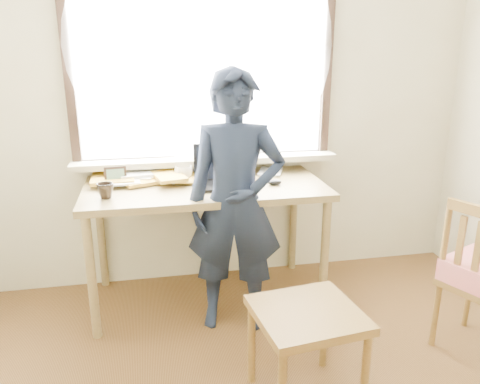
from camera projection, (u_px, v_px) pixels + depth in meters
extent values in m
cube|color=beige|center=(232.00, 105.00, 3.31)|extent=(3.50, 0.02, 2.60)
cube|color=white|center=(204.00, 61.00, 3.17)|extent=(1.70, 0.01, 1.30)
cube|color=black|center=(206.00, 159.00, 3.36)|extent=(1.82, 0.06, 0.06)
cube|color=black|center=(67.00, 62.00, 2.99)|extent=(0.06, 0.06, 1.30)
cube|color=black|center=(327.00, 60.00, 3.32)|extent=(0.06, 0.06, 1.30)
cube|color=beige|center=(207.00, 160.00, 3.29)|extent=(1.85, 0.20, 0.04)
cube|color=white|center=(205.00, 46.00, 3.07)|extent=(1.95, 0.02, 1.65)
cube|color=olive|center=(205.00, 188.00, 3.06)|extent=(1.55, 0.78, 0.04)
cylinder|color=olive|center=(92.00, 278.00, 2.74)|extent=(0.06, 0.06, 0.79)
cylinder|color=olive|center=(101.00, 235.00, 3.36)|extent=(0.06, 0.06, 0.79)
cylinder|color=olive|center=(324.00, 258.00, 3.01)|extent=(0.06, 0.06, 0.79)
cylinder|color=olive|center=(293.00, 221.00, 3.63)|extent=(0.06, 0.06, 0.79)
cube|color=black|center=(223.00, 185.00, 3.00)|extent=(0.39, 0.29, 0.02)
cube|color=black|center=(222.00, 162.00, 3.09)|extent=(0.38, 0.11, 0.25)
cube|color=black|center=(222.00, 162.00, 3.09)|extent=(0.33, 0.08, 0.20)
cube|color=black|center=(224.00, 185.00, 2.99)|extent=(0.34, 0.18, 0.00)
imported|color=white|center=(184.00, 173.00, 3.15)|extent=(0.13, 0.13, 0.09)
imported|color=black|center=(106.00, 191.00, 2.76)|extent=(0.14, 0.14, 0.09)
ellipsoid|color=black|center=(275.00, 182.00, 3.04)|extent=(0.09, 0.06, 0.04)
cube|color=white|center=(148.00, 177.00, 3.21)|extent=(0.30, 0.28, 0.01)
cube|color=#2D5C94|center=(124.00, 176.00, 3.22)|extent=(0.22, 0.26, 0.01)
cube|color=white|center=(143.00, 180.00, 3.08)|extent=(0.36, 0.35, 0.02)
cube|color=white|center=(153.00, 178.00, 3.13)|extent=(0.29, 0.29, 0.02)
cube|color=white|center=(172.00, 179.00, 3.11)|extent=(0.38, 0.37, 0.01)
cube|color=white|center=(126.00, 178.00, 3.10)|extent=(0.34, 0.35, 0.02)
cube|color=white|center=(106.00, 174.00, 3.21)|extent=(0.33, 0.27, 0.00)
cube|color=white|center=(125.00, 179.00, 3.04)|extent=(0.33, 0.35, 0.02)
cube|color=#AD4E20|center=(144.00, 171.00, 3.23)|extent=(0.27, 0.27, 0.01)
cube|color=white|center=(126.00, 175.00, 3.10)|extent=(0.30, 0.31, 0.02)
imported|color=white|center=(145.00, 177.00, 3.18)|extent=(0.21, 0.28, 0.02)
imported|color=white|center=(259.00, 171.00, 3.34)|extent=(0.23, 0.26, 0.02)
cube|color=black|center=(116.00, 177.00, 3.03)|extent=(0.14, 0.03, 0.11)
cube|color=#497433|center=(116.00, 177.00, 3.03)|extent=(0.11, 0.01, 0.08)
cube|color=brown|center=(307.00, 315.00, 2.22)|extent=(0.54, 0.52, 0.04)
cylinder|color=brown|center=(251.00, 344.00, 2.41)|extent=(0.04, 0.04, 0.45)
cylinder|color=brown|center=(365.00, 376.00, 2.18)|extent=(0.04, 0.04, 0.45)
cylinder|color=brown|center=(324.00, 329.00, 2.54)|extent=(0.04, 0.04, 0.45)
cylinder|color=brown|center=(468.00, 297.00, 2.92)|extent=(0.03, 0.03, 0.40)
cylinder|color=brown|center=(436.00, 315.00, 2.73)|extent=(0.03, 0.03, 0.40)
cylinder|color=brown|center=(445.00, 240.00, 2.58)|extent=(0.03, 0.03, 0.48)
cube|color=brown|center=(477.00, 256.00, 2.44)|extent=(0.03, 0.04, 0.39)
cube|color=brown|center=(459.00, 250.00, 2.52)|extent=(0.03, 0.04, 0.39)
imported|color=black|center=(236.00, 204.00, 2.79)|extent=(0.65, 0.49, 1.59)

